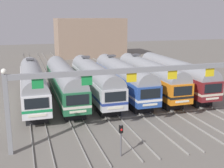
# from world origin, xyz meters

# --- Properties ---
(ground_plane) EXTENTS (160.00, 160.00, 0.00)m
(ground_plane) POSITION_xyz_m (0.00, 0.00, 0.00)
(ground_plane) COLOR slate
(track_bed) EXTENTS (21.16, 70.00, 0.15)m
(track_bed) POSITION_xyz_m (-0.00, 17.00, 0.07)
(track_bed) COLOR gray
(track_bed) RESTS_ON ground
(commuter_train_white) EXTENTS (2.88, 18.06, 5.05)m
(commuter_train_white) POSITION_xyz_m (-9.83, -0.00, 2.69)
(commuter_train_white) COLOR white
(commuter_train_white) RESTS_ON ground
(commuter_train_green) EXTENTS (2.88, 18.06, 4.77)m
(commuter_train_green) POSITION_xyz_m (-5.90, -0.01, 2.69)
(commuter_train_green) COLOR #236B42
(commuter_train_green) RESTS_ON ground
(commuter_train_silver) EXTENTS (2.88, 18.06, 5.05)m
(commuter_train_silver) POSITION_xyz_m (-1.97, -0.00, 2.69)
(commuter_train_silver) COLOR silver
(commuter_train_silver) RESTS_ON ground
(commuter_train_blue) EXTENTS (2.88, 18.06, 5.05)m
(commuter_train_blue) POSITION_xyz_m (1.97, -0.00, 2.69)
(commuter_train_blue) COLOR #284C9E
(commuter_train_blue) RESTS_ON ground
(commuter_train_orange) EXTENTS (2.88, 18.06, 5.05)m
(commuter_train_orange) POSITION_xyz_m (5.90, -0.00, 2.69)
(commuter_train_orange) COLOR orange
(commuter_train_orange) RESTS_ON ground
(commuter_train_maroon) EXTENTS (2.88, 18.06, 4.77)m
(commuter_train_maroon) POSITION_xyz_m (9.83, -0.01, 2.69)
(commuter_train_maroon) COLOR maroon
(commuter_train_maroon) RESTS_ON ground
(catenary_gantry) EXTENTS (24.89, 0.44, 6.97)m
(catenary_gantry) POSITION_xyz_m (-0.00, -13.50, 5.33)
(catenary_gantry) COLOR gray
(catenary_gantry) RESTS_ON ground
(yard_signal_mast) EXTENTS (0.28, 0.35, 2.63)m
(yard_signal_mast) POSITION_xyz_m (-3.93, -16.48, 1.84)
(yard_signal_mast) COLOR #59595E
(yard_signal_mast) RESTS_ON ground
(maintenance_building) EXTENTS (18.02, 10.00, 10.12)m
(maintenance_building) POSITION_xyz_m (6.98, 41.18, 5.06)
(maintenance_building) COLOR gray
(maintenance_building) RESTS_ON ground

